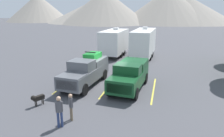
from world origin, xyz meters
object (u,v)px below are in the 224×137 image
(camper_trailer_a, at_px, (114,41))
(person_a, at_px, (71,105))
(pickup_truck_a, at_px, (86,70))
(pickup_truck_b, at_px, (130,75))
(person_b, at_px, (59,110))
(camper_trailer_b, at_px, (144,42))
(dog, at_px, (37,98))

(camper_trailer_a, relative_size, person_a, 4.60)
(pickup_truck_a, distance_m, camper_trailer_a, 11.35)
(pickup_truck_a, distance_m, pickup_truck_b, 3.63)
(pickup_truck_b, bearing_deg, person_b, -111.87)
(camper_trailer_b, bearing_deg, person_b, -98.12)
(person_b, bearing_deg, pickup_truck_a, 98.93)
(camper_trailer_b, bearing_deg, person_a, -97.61)
(pickup_truck_b, distance_m, camper_trailer_a, 12.07)
(pickup_truck_a, xyz_separation_m, camper_trailer_b, (3.52, 10.95, 0.84))
(pickup_truck_b, distance_m, person_b, 6.99)
(person_a, distance_m, dog, 3.13)
(pickup_truck_b, distance_m, person_a, 6.14)
(person_a, xyz_separation_m, dog, (-2.90, 1.11, -0.37))
(camper_trailer_a, relative_size, camper_trailer_b, 0.88)
(pickup_truck_a, relative_size, person_b, 3.38)
(pickup_truck_a, relative_size, dog, 6.43)
(dog, bearing_deg, pickup_truck_a, 70.72)
(camper_trailer_b, height_order, person_a, camper_trailer_b)
(person_a, relative_size, person_b, 0.90)
(pickup_truck_a, distance_m, dog, 4.92)
(pickup_truck_a, bearing_deg, camper_trailer_b, 72.19)
(pickup_truck_b, relative_size, person_b, 3.11)
(pickup_truck_a, xyz_separation_m, person_a, (1.29, -5.71, -0.29))
(camper_trailer_a, distance_m, person_b, 17.92)
(pickup_truck_b, xyz_separation_m, dog, (-5.24, -4.56, -0.59))
(dog, bearing_deg, pickup_truck_b, 41.06)
(pickup_truck_b, xyz_separation_m, camper_trailer_a, (-4.00, 11.36, 0.82))
(camper_trailer_b, bearing_deg, pickup_truck_a, -107.81)
(pickup_truck_b, relative_size, camper_trailer_a, 0.75)
(camper_trailer_b, distance_m, dog, 16.44)
(pickup_truck_a, height_order, pickup_truck_b, pickup_truck_a)
(person_a, bearing_deg, dog, 159.02)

